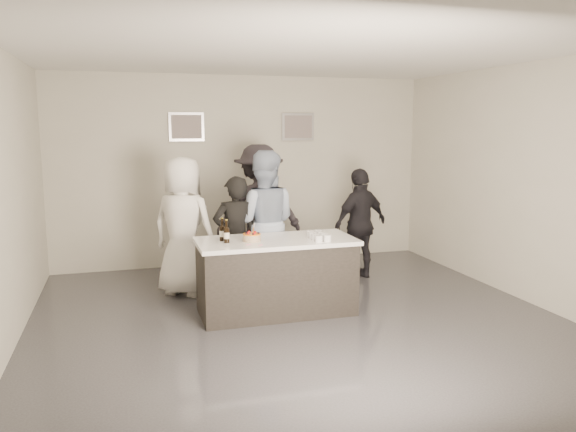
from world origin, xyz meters
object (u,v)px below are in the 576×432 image
object	(u,v)px
person_guest_right	(360,224)
person_main_black	(236,238)
bar_counter	(276,276)
cake	(252,238)
person_main_blue	(263,223)
person_guest_back	(259,210)
beer_bottle_a	(222,230)
person_guest_left	(183,227)
beer_bottle_b	(226,232)

from	to	relation	value
person_guest_right	person_main_black	bearing A→B (deg)	-7.03
bar_counter	cake	xyz separation A→B (m)	(-0.30, -0.04, 0.49)
bar_counter	person_main_blue	world-z (taller)	person_main_blue
person_guest_right	person_guest_back	bearing A→B (deg)	-44.91
person_main_black	person_guest_right	xyz separation A→B (m)	(1.93, 0.45, 0.01)
person_main_blue	cake	bearing A→B (deg)	84.89
beer_bottle_a	bar_counter	bearing A→B (deg)	-7.69
beer_bottle_a	person_guest_back	world-z (taller)	person_guest_back
bar_counter	person_guest_left	world-z (taller)	person_guest_left
person_guest_right	person_guest_back	xyz separation A→B (m)	(-1.36, 0.63, 0.17)
person_guest_left	person_main_blue	bearing A→B (deg)	-155.68
person_guest_left	beer_bottle_a	bearing A→B (deg)	145.57
beer_bottle_a	person_guest_back	size ratio (longest dim) A/B	0.13
person_main_blue	bar_counter	bearing A→B (deg)	102.92
bar_counter	cake	distance (m)	0.57
person_main_black	person_guest_right	size ratio (longest dim) A/B	0.99
person_main_black	person_guest_right	distance (m)	1.99
person_main_blue	person_guest_left	bearing A→B (deg)	4.84
person_guest_back	person_main_blue	bearing A→B (deg)	85.57
person_guest_left	beer_bottle_b	bearing A→B (deg)	144.74
cake	person_main_blue	size ratio (longest dim) A/B	0.11
cake	beer_bottle_a	distance (m)	0.36
beer_bottle_b	bar_counter	bearing A→B (deg)	4.22
beer_bottle_b	person_main_blue	bearing A→B (deg)	53.85
person_guest_left	person_guest_back	distance (m)	1.40
bar_counter	person_guest_left	bearing A→B (deg)	132.07
beer_bottle_a	beer_bottle_b	size ratio (longest dim) A/B	1.00
beer_bottle_b	person_guest_right	size ratio (longest dim) A/B	0.16
beer_bottle_b	person_guest_left	bearing A→B (deg)	108.39
cake	person_guest_left	xyz separation A→B (m)	(-0.67, 1.11, -0.02)
bar_counter	person_main_blue	distance (m)	0.99
beer_bottle_a	person_guest_back	distance (m)	1.91
beer_bottle_b	person_main_blue	distance (m)	1.11
cake	person_guest_right	world-z (taller)	person_guest_right
bar_counter	person_guest_back	size ratio (longest dim) A/B	0.95
cake	person_guest_back	distance (m)	1.91
beer_bottle_a	person_main_black	xyz separation A→B (m)	(0.28, 0.63, -0.23)
bar_counter	person_main_black	bearing A→B (deg)	115.65
beer_bottle_b	person_main_blue	size ratio (longest dim) A/B	0.14
beer_bottle_b	person_guest_back	bearing A→B (deg)	65.84
cake	person_guest_right	bearing A→B (deg)	32.45
beer_bottle_a	person_main_blue	xyz separation A→B (m)	(0.68, 0.77, -0.08)
person_main_black	person_guest_back	size ratio (longest dim) A/B	0.82
person_guest_right	person_guest_back	distance (m)	1.51
cake	beer_bottle_b	distance (m)	0.31
cake	beer_bottle_a	xyz separation A→B (m)	(-0.32, 0.12, 0.09)
person_guest_left	person_guest_right	world-z (taller)	person_guest_left
bar_counter	cake	size ratio (longest dim) A/B	8.98
cake	person_main_blue	xyz separation A→B (m)	(0.36, 0.89, 0.02)
bar_counter	beer_bottle_b	world-z (taller)	beer_bottle_b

